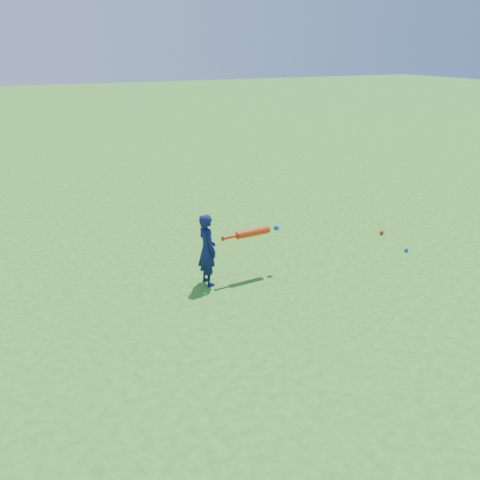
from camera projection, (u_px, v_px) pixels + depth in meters
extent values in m
plane|color=#28721B|center=(208.00, 266.00, 7.75)|extent=(80.00, 80.00, 0.00)
imported|color=#0F144A|center=(207.00, 250.00, 7.00)|extent=(0.25, 0.36, 0.97)
sphere|color=red|center=(382.00, 232.00, 9.01)|extent=(0.07, 0.07, 0.07)
sphere|color=blue|center=(406.00, 250.00, 8.26)|extent=(0.06, 0.06, 0.06)
cylinder|color=red|center=(223.00, 239.00, 7.01)|extent=(0.02, 0.07, 0.07)
cylinder|color=red|center=(230.00, 237.00, 7.06)|extent=(0.23, 0.06, 0.04)
cylinder|color=red|center=(252.00, 233.00, 7.23)|extent=(0.48, 0.14, 0.10)
sphere|color=red|center=(267.00, 230.00, 7.34)|extent=(0.10, 0.10, 0.10)
sphere|color=blue|center=(276.00, 228.00, 7.42)|extent=(0.08, 0.08, 0.08)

